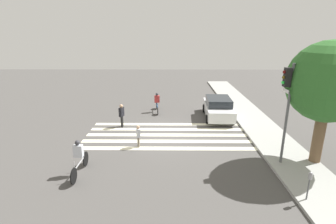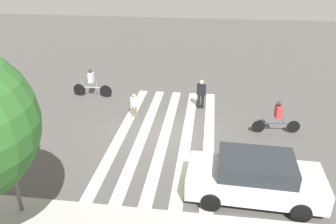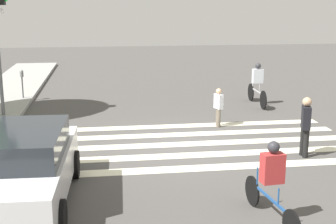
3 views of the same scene
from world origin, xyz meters
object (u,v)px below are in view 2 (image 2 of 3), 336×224
Objects in this scene: pedestrian_adult_tall_backpack at (201,92)px; traffic_light at (1,115)px; pedestrian_adult_blue_shirt at (134,104)px; cyclist_near_curb at (278,116)px; car_parked_dark_suv at (255,177)px; cyclist_far_lane at (92,82)px.

traffic_light is at bearing -104.91° from pedestrian_adult_tall_backpack.
pedestrian_adult_tall_backpack is 3.58m from pedestrian_adult_blue_shirt.
pedestrian_adult_tall_backpack is at bearing -38.42° from cyclist_near_curb.
car_parked_dark_suv is at bearing -63.39° from pedestrian_adult_blue_shirt.
pedestrian_adult_tall_backpack reaches higher than pedestrian_adult_blue_shirt.
pedestrian_adult_blue_shirt is 6.80m from cyclist_near_curb.
pedestrian_adult_tall_backpack is 0.35× the size of car_parked_dark_suv.
cyclist_far_lane is at bearing -84.16° from traffic_light.
traffic_light is 10.31m from pedestrian_adult_tall_backpack.
pedestrian_adult_blue_shirt is 0.58× the size of cyclist_near_curb.
pedestrian_adult_tall_backpack is 4.15m from cyclist_near_curb.
car_parked_dark_suv is at bearing 137.91° from cyclist_far_lane.
pedestrian_adult_blue_shirt is at bearing -12.26° from cyclist_near_curb.
cyclist_near_curb is at bearing 163.54° from cyclist_far_lane.
cyclist_far_lane is at bearing 124.33° from pedestrian_adult_blue_shirt.
cyclist_near_curb reaches higher than pedestrian_adult_blue_shirt.
car_parked_dark_suv is (-8.25, 7.64, -0.09)m from cyclist_far_lane.
cyclist_far_lane reaches higher than pedestrian_adult_blue_shirt.
cyclist_near_curb is at bearing -15.24° from pedestrian_adult_tall_backpack.
cyclist_far_lane reaches higher than car_parked_dark_suv.
cyclist_near_curb is 4.87m from car_parked_dark_suv.
pedestrian_adult_tall_backpack is at bearing -121.84° from traffic_light.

